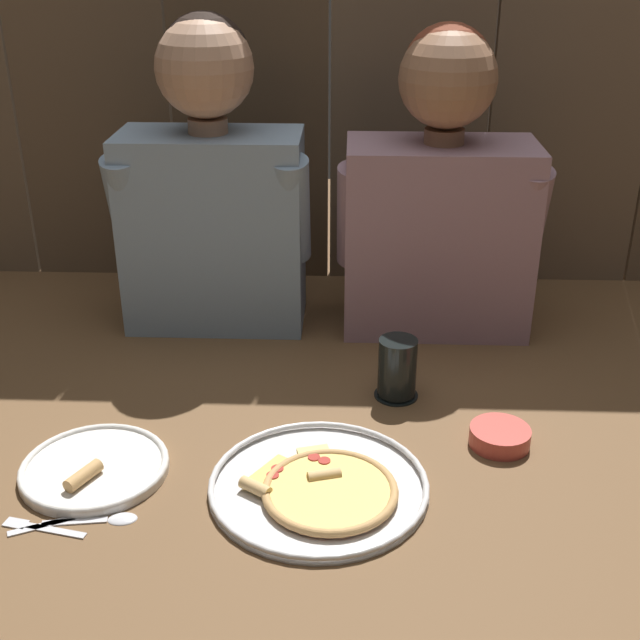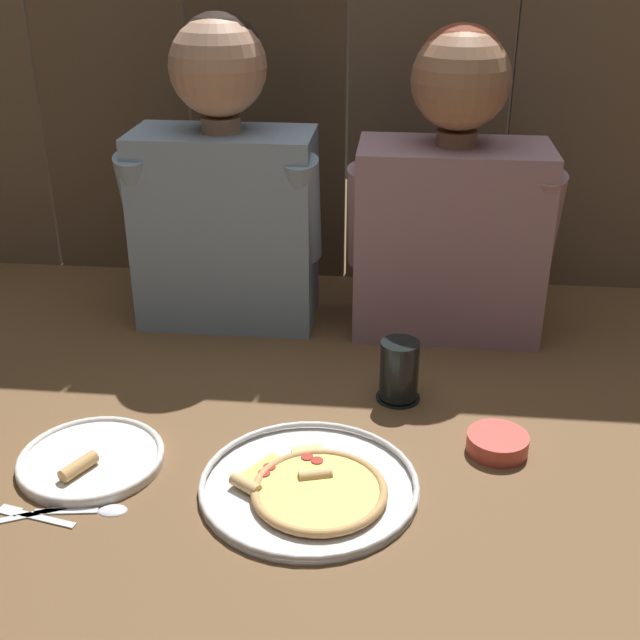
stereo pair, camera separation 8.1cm
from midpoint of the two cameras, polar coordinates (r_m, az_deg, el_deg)
name	(u,v)px [view 2 (the right image)]	position (r m, az deg, el deg)	size (l,w,h in m)	color
ground_plane	(312,440)	(1.41, 1.11, -8.39)	(3.20, 3.20, 0.00)	brown
pizza_tray	(311,486)	(1.29, 1.23, -11.53)	(0.34, 0.34, 0.03)	silver
dinner_plate	(91,459)	(1.39, -14.06, -9.40)	(0.24, 0.24, 0.03)	white
drinking_glass	(399,371)	(1.51, 7.07, -3.59)	(0.08, 0.08, 0.12)	black
dipping_bowl	(498,443)	(1.41, 13.90, -8.33)	(0.10, 0.10, 0.03)	#CC4C42
table_fork	(32,515)	(1.31, -17.71, -12.88)	(0.13, 0.04, 0.01)	silver
table_knife	(56,509)	(1.31, -16.22, -12.58)	(0.15, 0.08, 0.01)	silver
table_spoon	(97,509)	(1.29, -13.50, -12.74)	(0.14, 0.04, 0.01)	silver
diner_left	(224,182)	(1.73, -5.38, 9.52)	(0.41, 0.21, 0.65)	#849EB7
diner_right	(452,197)	(1.71, 10.56, 8.41)	(0.42, 0.21, 0.63)	gray
wooden_backdrop_wall	(348,46)	(1.92, 3.25, 18.51)	(2.19, 0.03, 1.10)	brown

